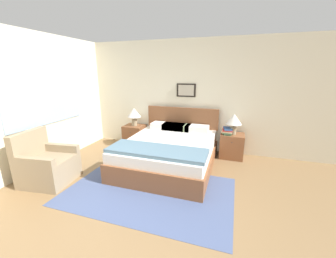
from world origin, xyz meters
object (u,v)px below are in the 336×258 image
at_px(armchair, 47,165).
at_px(nightstand_by_door, 232,146).
at_px(bed, 169,151).
at_px(table_lamp_near_window, 134,114).
at_px(nightstand_near_window, 135,136).
at_px(table_lamp_by_door, 234,120).

xyz_separation_m(armchair, nightstand_by_door, (3.03, 2.12, -0.03)).
xyz_separation_m(bed, nightstand_by_door, (1.21, 0.82, -0.03)).
xyz_separation_m(bed, table_lamp_near_window, (-1.19, 0.80, 0.55)).
height_order(armchair, nightstand_near_window, armchair).
bearing_deg(table_lamp_near_window, nightstand_near_window, 137.87).
bearing_deg(nightstand_near_window, armchair, -106.21).
relative_size(nightstand_near_window, table_lamp_near_window, 1.19).
relative_size(armchair, table_lamp_near_window, 1.99).
height_order(nightstand_near_window, nightstand_by_door, same).
distance_m(nightstand_by_door, table_lamp_near_window, 2.47).
distance_m(bed, armchair, 2.24).
relative_size(nightstand_by_door, table_lamp_near_window, 1.19).
height_order(nightstand_by_door, table_lamp_by_door, table_lamp_by_door).
xyz_separation_m(armchair, table_lamp_by_door, (3.03, 2.10, 0.56)).
distance_m(bed, table_lamp_by_door, 1.55).
xyz_separation_m(bed, table_lamp_by_door, (1.21, 0.80, 0.55)).
relative_size(nightstand_by_door, table_lamp_by_door, 1.19).
xyz_separation_m(nightstand_by_door, table_lamp_by_door, (0.00, -0.01, 0.59)).
relative_size(bed, nightstand_by_door, 3.91).
height_order(bed, armchair, bed).
xyz_separation_m(bed, nightstand_near_window, (-1.20, 0.82, -0.03)).
distance_m(armchair, nightstand_near_window, 2.21).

